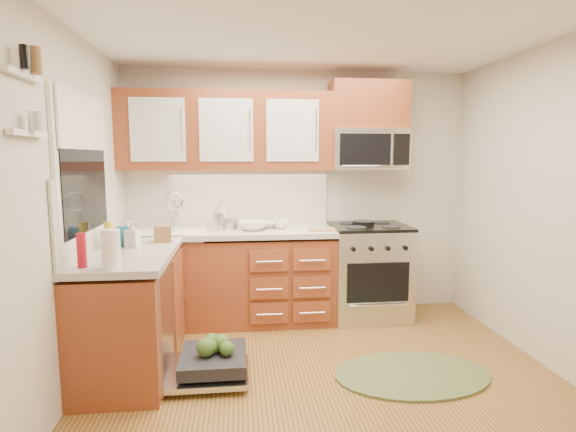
{
  "coord_description": "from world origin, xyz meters",
  "views": [
    {
      "loc": [
        -0.62,
        -2.89,
        1.63
      ],
      "look_at": [
        -0.21,
        0.85,
        1.13
      ],
      "focal_mm": 28.0,
      "sensor_mm": 36.0,
      "label": 1
    }
  ],
  "objects": [
    {
      "name": "floor",
      "position": [
        0.0,
        0.0,
        0.0
      ],
      "size": [
        3.5,
        3.5,
        0.0
      ],
      "primitive_type": "plane",
      "color": "brown",
      "rests_on": "ground"
    },
    {
      "name": "ceiling",
      "position": [
        0.0,
        0.0,
        2.5
      ],
      "size": [
        3.5,
        3.5,
        0.0
      ],
      "primitive_type": "plane",
      "rotation": [
        3.14,
        0.0,
        0.0
      ],
      "color": "white",
      "rests_on": "ground"
    },
    {
      "name": "wall_back",
      "position": [
        0.0,
        1.75,
        1.25
      ],
      "size": [
        3.5,
        0.04,
        2.5
      ],
      "primitive_type": "cube",
      "color": "beige",
      "rests_on": "ground"
    },
    {
      "name": "wall_front",
      "position": [
        0.0,
        -1.75,
        1.25
      ],
      "size": [
        3.5,
        0.04,
        2.5
      ],
      "primitive_type": "cube",
      "color": "beige",
      "rests_on": "ground"
    },
    {
      "name": "wall_left",
      "position": [
        -1.75,
        0.0,
        1.25
      ],
      "size": [
        0.04,
        3.5,
        2.5
      ],
      "primitive_type": "cube",
      "color": "beige",
      "rests_on": "ground"
    },
    {
      "name": "base_cabinet_back",
      "position": [
        -0.73,
        1.45,
        0.42
      ],
      "size": [
        2.05,
        0.6,
        0.85
      ],
      "primitive_type": "cube",
      "color": "maroon",
      "rests_on": "ground"
    },
    {
      "name": "base_cabinet_left",
      "position": [
        -1.45,
        0.52,
        0.42
      ],
      "size": [
        0.6,
        1.25,
        0.85
      ],
      "primitive_type": "cube",
      "color": "maroon",
      "rests_on": "ground"
    },
    {
      "name": "countertop_back",
      "position": [
        -0.72,
        1.44,
        0.9
      ],
      "size": [
        2.07,
        0.64,
        0.05
      ],
      "primitive_type": "cube",
      "color": "beige",
      "rests_on": "base_cabinet_back"
    },
    {
      "name": "countertop_left",
      "position": [
        -1.44,
        0.53,
        0.9
      ],
      "size": [
        0.64,
        1.27,
        0.05
      ],
      "primitive_type": "cube",
      "color": "beige",
      "rests_on": "base_cabinet_left"
    },
    {
      "name": "backsplash_back",
      "position": [
        -0.73,
        1.74,
        1.21
      ],
      "size": [
        2.05,
        0.02,
        0.57
      ],
      "primitive_type": "cube",
      "color": "silver",
      "rests_on": "ground"
    },
    {
      "name": "backsplash_left",
      "position": [
        -1.74,
        0.52,
        1.21
      ],
      "size": [
        0.02,
        1.25,
        0.57
      ],
      "primitive_type": "cube",
      "color": "silver",
      "rests_on": "ground"
    },
    {
      "name": "upper_cabinets",
      "position": [
        -0.73,
        1.57,
        1.88
      ],
      "size": [
        2.05,
        0.35,
        0.75
      ],
      "primitive_type": null,
      "color": "maroon",
      "rests_on": "ground"
    },
    {
      "name": "cabinet_over_mw",
      "position": [
        0.68,
        1.57,
        2.13
      ],
      "size": [
        0.76,
        0.35,
        0.47
      ],
      "primitive_type": "cube",
      "color": "maroon",
      "rests_on": "ground"
    },
    {
      "name": "range",
      "position": [
        0.68,
        1.43,
        0.47
      ],
      "size": [
        0.76,
        0.64,
        0.95
      ],
      "primitive_type": null,
      "color": "silver",
      "rests_on": "ground"
    },
    {
      "name": "microwave",
      "position": [
        0.68,
        1.55,
        1.7
      ],
      "size": [
        0.76,
        0.38,
        0.4
      ],
      "primitive_type": null,
      "color": "silver",
      "rests_on": "ground"
    },
    {
      "name": "sink",
      "position": [
        -1.25,
        1.42,
        0.8
      ],
      "size": [
        0.62,
        0.5,
        0.26
      ],
      "primitive_type": null,
      "color": "white",
      "rests_on": "ground"
    },
    {
      "name": "dishwasher",
      "position": [
        -0.86,
        0.3,
        0.1
      ],
      "size": [
        0.7,
        0.6,
        0.2
      ],
      "primitive_type": null,
      "color": "silver",
      "rests_on": "ground"
    },
    {
      "name": "window",
      "position": [
        -1.74,
        0.5,
        1.55
      ],
      "size": [
        0.03,
        1.05,
        1.05
      ],
      "primitive_type": null,
      "color": "white",
      "rests_on": "ground"
    },
    {
      "name": "window_blind",
      "position": [
        -1.71,
        0.5,
        1.88
      ],
      "size": [
        0.02,
        0.96,
        0.4
      ],
      "primitive_type": "cube",
      "color": "white",
      "rests_on": "ground"
    },
    {
      "name": "shelf_upper",
      "position": [
        -1.72,
        -0.35,
        2.05
      ],
      "size": [
        0.04,
        0.4,
        0.03
      ],
      "primitive_type": "cube",
      "color": "white",
      "rests_on": "ground"
    },
    {
      "name": "shelf_lower",
      "position": [
        -1.72,
        -0.35,
        1.75
      ],
      "size": [
        0.04,
        0.4,
        0.03
      ],
      "primitive_type": "cube",
      "color": "white",
      "rests_on": "ground"
    },
    {
      "name": "rug",
      "position": [
        0.65,
        0.16,
        0.01
      ],
      "size": [
        1.24,
        0.88,
        0.02
      ],
      "primitive_type": null,
      "rotation": [
        0.0,
        0.0,
        -0.1
      ],
      "color": "#576037",
      "rests_on": "ground"
    },
    {
      "name": "skillet",
      "position": [
        0.62,
        1.45,
        0.97
      ],
      "size": [
        0.22,
        0.22,
        0.04
      ],
      "primitive_type": "cylinder",
      "rotation": [
        0.0,
        0.0,
        -0.02
      ],
      "color": "black",
      "rests_on": "range"
    },
    {
      "name": "stock_pot",
      "position": [
        -0.72,
        1.53,
        0.98
      ],
      "size": [
        0.21,
        0.21,
        0.11
      ],
      "primitive_type": "cylinder",
      "rotation": [
        0.0,
        0.0,
        0.21
      ],
      "color": "silver",
      "rests_on": "countertop_back"
    },
    {
      "name": "cutting_board",
      "position": [
        0.18,
        1.32,
        0.93
      ],
      "size": [
        0.29,
        0.21,
        0.02
      ],
      "primitive_type": "cube",
      "rotation": [
        0.0,
        0.0,
        -0.14
      ],
      "color": "tan",
      "rests_on": "countertop_back"
    },
    {
      "name": "canister",
      "position": [
        -0.81,
        1.45,
        1.01
      ],
      "size": [
        0.13,
        0.13,
        0.17
      ],
      "primitive_type": "cylinder",
      "rotation": [
        0.0,
        0.0,
        -0.25
      ],
      "color": "silver",
      "rests_on": "countertop_back"
    },
    {
      "name": "paper_towel_roll",
      "position": [
        -1.42,
        -0.02,
        1.05
      ],
      "size": [
        0.15,
        0.15,
        0.25
      ],
      "primitive_type": "cylinder",
      "rotation": [
        0.0,
        0.0,
        0.31
      ],
      "color": "white",
      "rests_on": "countertop_left"
    },
    {
      "name": "mustard_bottle",
      "position": [
        -1.62,
        0.66,
        1.03
      ],
      "size": [
        0.09,
        0.09,
        0.2
      ],
      "primitive_type": "cylinder",
      "rotation": [
        0.0,
        0.0,
        -0.4
      ],
      "color": "yellow",
      "rests_on": "countertop_left"
    },
    {
      "name": "red_bottle",
      "position": [
        -1.62,
        0.04,
        1.04
      ],
      "size": [
        0.06,
        0.06,
        0.22
      ],
      "primitive_type": "cylinder",
      "rotation": [
        0.0,
        0.0,
        -0.03
      ],
      "color": "#AB0E20",
      "rests_on": "countertop_left"
    },
    {
      "name": "wooden_box",
      "position": [
        -1.25,
        0.87,
        0.99
      ],
      "size": [
        0.15,
        0.11,
        0.14
      ],
      "primitive_type": "cube",
      "rotation": [
        0.0,
        0.0,
        0.12
      ],
      "color": "brown",
      "rests_on": "countertop_left"
    },
    {
      "name": "blue_carton",
      "position": [
        -1.54,
        0.74,
        1.0
      ],
      "size": [
        0.11,
        0.08,
        0.16
      ],
      "primitive_type": "cube",
      "rotation": [
        0.0,
        0.0,
        0.26
      ],
      "color": "teal",
      "rests_on": "countertop_left"
    },
    {
      "name": "bowl_a",
      "position": [
        -0.34,
        1.56,
        0.95
      ],
      "size": [
        0.27,
        0.27,
        0.06
      ],
      "primitive_type": "imported",
      "rotation": [
        0.0,
        0.0,
        -0.18
      ],
      "color": "#999999",
      "rests_on": "countertop_back"
    },
    {
      "name": "bowl_b",
      "position": [
        -0.49,
        1.41,
        0.97
      ],
      "size": [
        0.35,
        0.35,
        0.09
      ],
      "primitive_type": "imported",
      "rotation": [
        0.0,
        0.0,
        0.31
      ],
      "color": "#999999",
      "rests_on": "countertop_back"
    },
    {
      "name": "cup",
      "position": [
        -0.2,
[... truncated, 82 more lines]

